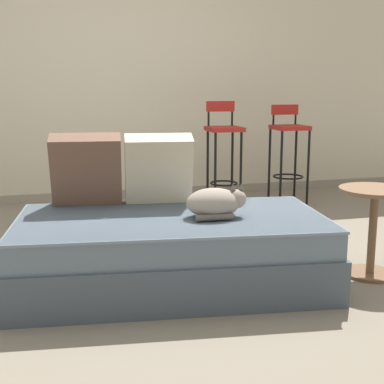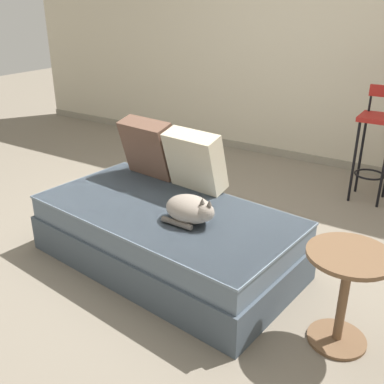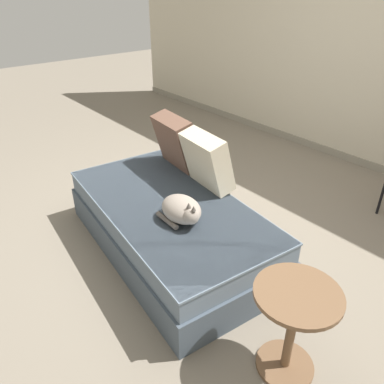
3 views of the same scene
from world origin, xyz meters
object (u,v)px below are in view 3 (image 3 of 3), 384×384
Objects in this scene: throw_pillow_middle at (207,161)px; side_table at (293,320)px; cat at (182,210)px; couch at (170,225)px; throw_pillow_corner at (176,142)px.

throw_pillow_middle reaches higher than side_table.
cat is 1.02m from side_table.
cat is (0.25, -0.07, 0.29)m from couch.
throw_pillow_corner is 0.45m from throw_pillow_middle.
throw_pillow_corner is 1.31× the size of cat.
throw_pillow_middle is 0.53m from cat.
throw_pillow_corner is at bearing 144.55° from cat.
couch is at bearing 164.16° from cat.
throw_pillow_corner is 0.83× the size of side_table.
throw_pillow_corner is 0.87m from cat.
couch is 4.12× the size of throw_pillow_corner.
couch is 5.41× the size of cat.
throw_pillow_corner is at bearing 173.43° from throw_pillow_middle.
couch is 0.58m from throw_pillow_middle.
throw_pillow_corner is 1.82m from side_table.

